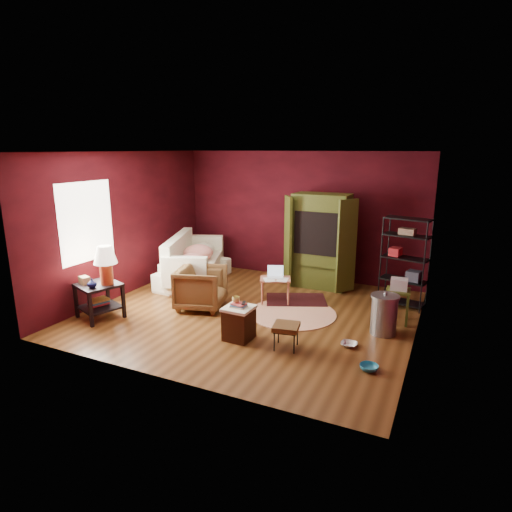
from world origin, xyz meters
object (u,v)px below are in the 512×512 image
at_px(side_table, 102,275).
at_px(laptop_desk, 275,281).
at_px(armchair, 201,286).
at_px(tv_armoire, 320,239).
at_px(wire_shelving, 406,259).
at_px(sofa, 194,266).
at_px(hamper, 239,322).

distance_m(side_table, laptop_desk, 3.08).
xyz_separation_m(armchair, tv_armoire, (1.57, 2.15, 0.60)).
bearing_deg(armchair, tv_armoire, -52.11).
height_order(tv_armoire, wire_shelving, tv_armoire).
height_order(sofa, tv_armoire, tv_armoire).
xyz_separation_m(side_table, laptop_desk, (2.38, 1.94, -0.33)).
xyz_separation_m(sofa, wire_shelving, (4.28, 0.44, 0.54)).
height_order(sofa, wire_shelving, wire_shelving).
xyz_separation_m(hamper, laptop_desk, (-0.11, 1.71, 0.16)).
distance_m(hamper, laptop_desk, 1.72).
distance_m(armchair, tv_armoire, 2.73).
height_order(armchair, hamper, armchair).
xyz_separation_m(armchair, laptop_desk, (1.12, 0.83, 0.01)).
xyz_separation_m(sofa, hamper, (2.18, -2.09, -0.10)).
bearing_deg(armchair, wire_shelving, -79.52).
relative_size(side_table, laptop_desk, 1.83).
relative_size(hamper, wire_shelving, 0.36).
bearing_deg(sofa, side_table, 174.92).
relative_size(sofa, tv_armoire, 0.98).
distance_m(side_table, tv_armoire, 4.32).
relative_size(laptop_desk, tv_armoire, 0.36).
relative_size(sofa, hamper, 3.21).
relative_size(side_table, tv_armoire, 0.65).
relative_size(sofa, laptop_desk, 2.75).
relative_size(hamper, laptop_desk, 0.86).
bearing_deg(wire_shelving, armchair, -140.66).
relative_size(sofa, armchair, 2.28).
bearing_deg(side_table, armchair, 41.50).
xyz_separation_m(hamper, wire_shelving, (2.10, 2.54, 0.64)).
bearing_deg(side_table, sofa, 82.54).
bearing_deg(armchair, side_table, 115.60).
bearing_deg(wire_shelving, sofa, -161.14).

